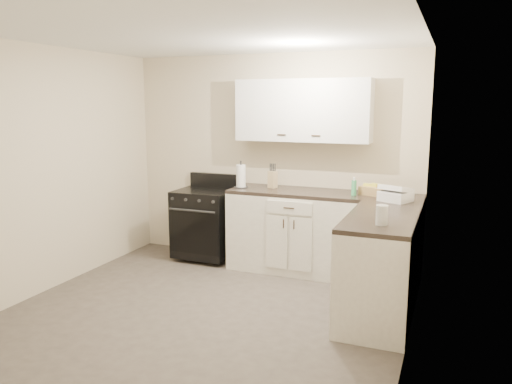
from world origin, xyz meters
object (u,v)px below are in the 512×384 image
at_px(knife_block, 273,179).
at_px(paper_towel, 241,176).
at_px(wicker_basket, 374,191).
at_px(countertop_grill, 396,196).
at_px(stove, 205,223).

relative_size(knife_block, paper_towel, 0.74).
distance_m(wicker_basket, countertop_grill, 0.38).
relative_size(paper_towel, countertop_grill, 0.97).
height_order(knife_block, countertop_grill, knife_block).
relative_size(wicker_basket, countertop_grill, 0.99).
relative_size(stove, wicker_basket, 2.97).
bearing_deg(wicker_basket, paper_towel, -176.55).
bearing_deg(countertop_grill, wicker_basket, 158.90).
distance_m(stove, countertop_grill, 2.36).
bearing_deg(stove, knife_block, 6.23).
xyz_separation_m(wicker_basket, countertop_grill, (0.26, -0.27, 0.00)).
distance_m(stove, paper_towel, 0.79).
xyz_separation_m(knife_block, wicker_basket, (1.17, -0.02, -0.05)).
bearing_deg(stove, countertop_grill, -4.97).
height_order(stove, countertop_grill, countertop_grill).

